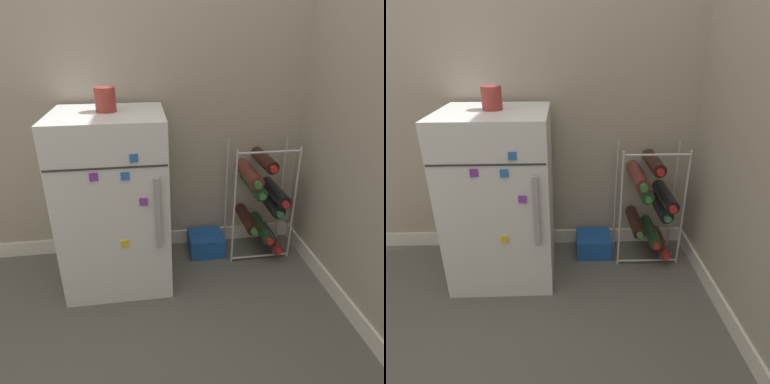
{
  "view_description": "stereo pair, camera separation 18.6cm",
  "coord_description": "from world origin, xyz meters",
  "views": [
    {
      "loc": [
        -0.06,
        -1.24,
        1.23
      ],
      "look_at": [
        0.19,
        0.43,
        0.45
      ],
      "focal_mm": 32.0,
      "sensor_mm": 36.0,
      "label": 1
    },
    {
      "loc": [
        0.12,
        -1.26,
        1.23
      ],
      "look_at": [
        0.19,
        0.43,
        0.45
      ],
      "focal_mm": 32.0,
      "sensor_mm": 36.0,
      "label": 2
    }
  ],
  "objects": [
    {
      "name": "wall_back",
      "position": [
        0.0,
        0.68,
        1.24
      ],
      "size": [
        6.73,
        0.07,
        2.5
      ],
      "color": "#9E9384",
      "rests_on": "ground_plane"
    },
    {
      "name": "soda_box",
      "position": [
        0.28,
        0.52,
        0.06
      ],
      "size": [
        0.21,
        0.19,
        0.12
      ],
      "color": "#194C9E",
      "rests_on": "ground_plane"
    },
    {
      "name": "wine_rack",
      "position": [
        0.61,
        0.48,
        0.36
      ],
      "size": [
        0.36,
        0.33,
        0.69
      ],
      "color": "#B2B2B7",
      "rests_on": "ground_plane"
    },
    {
      "name": "mini_fridge",
      "position": [
        -0.22,
        0.37,
        0.45
      ],
      "size": [
        0.53,
        0.5,
        0.91
      ],
      "color": "silver",
      "rests_on": "ground_plane"
    },
    {
      "name": "fridge_top_cup",
      "position": [
        -0.22,
        0.39,
        0.96
      ],
      "size": [
        0.09,
        0.09,
        0.11
      ],
      "color": "maroon",
      "rests_on": "mini_fridge"
    },
    {
      "name": "ground_plane",
      "position": [
        0.0,
        0.0,
        0.0
      ],
      "size": [
        14.0,
        14.0,
        0.0
      ],
      "primitive_type": "plane",
      "color": "#56544F"
    }
  ]
}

